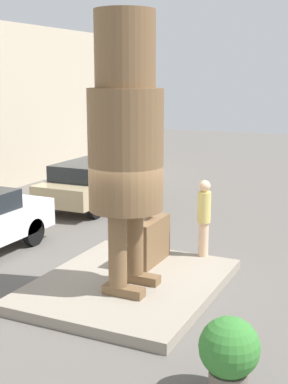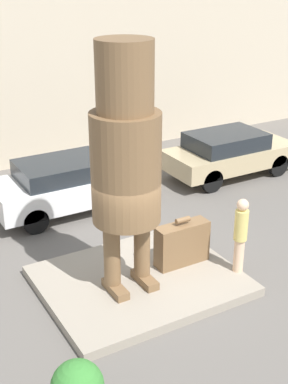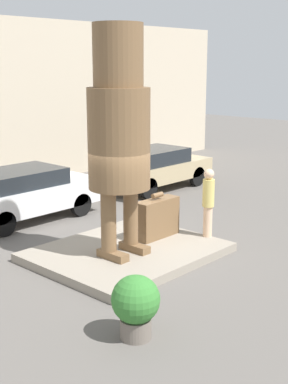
{
  "view_description": "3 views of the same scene",
  "coord_description": "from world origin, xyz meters",
  "px_view_note": "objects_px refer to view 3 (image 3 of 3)",
  "views": [
    {
      "loc": [
        -8.69,
        -4.41,
        4.06
      ],
      "look_at": [
        0.58,
        -0.05,
        1.83
      ],
      "focal_mm": 50.0,
      "sensor_mm": 36.0,
      "label": 1
    },
    {
      "loc": [
        -4.74,
        -8.42,
        6.37
      ],
      "look_at": [
        0.24,
        0.24,
        2.02
      ],
      "focal_mm": 50.0,
      "sensor_mm": 36.0,
      "label": 2
    },
    {
      "loc": [
        -8.29,
        -8.2,
        4.34
      ],
      "look_at": [
        0.37,
        -0.19,
        1.49
      ],
      "focal_mm": 50.0,
      "sensor_mm": 36.0,
      "label": 3
    }
  ],
  "objects_px": {
    "parked_car_white": "(25,193)",
    "parked_car_tan": "(155,167)",
    "giant_suitcase": "(157,218)",
    "tourist": "(208,200)",
    "planter_pot": "(136,304)",
    "statue_figure": "(119,124)"
  },
  "relations": [
    {
      "from": "planter_pot",
      "to": "giant_suitcase",
      "type": "bearing_deg",
      "value": 37.13
    },
    {
      "from": "statue_figure",
      "to": "planter_pot",
      "type": "bearing_deg",
      "value": -130.55
    },
    {
      "from": "tourist",
      "to": "planter_pot",
      "type": "height_order",
      "value": "tourist"
    },
    {
      "from": "statue_figure",
      "to": "parked_car_white",
      "type": "bearing_deg",
      "value": 83.35
    },
    {
      "from": "parked_car_tan",
      "to": "planter_pot",
      "type": "bearing_deg",
      "value": -140.09
    },
    {
      "from": "tourist",
      "to": "parked_car_tan",
      "type": "xyz_separation_m",
      "value": [
        3.59,
        4.91,
        -0.34
      ]
    },
    {
      "from": "parked_car_tan",
      "to": "parked_car_white",
      "type": "bearing_deg",
      "value": 178.96
    },
    {
      "from": "giant_suitcase",
      "to": "parked_car_white",
      "type": "relative_size",
      "value": 0.29
    },
    {
      "from": "planter_pot",
      "to": "parked_car_white",
      "type": "bearing_deg",
      "value": 68.44
    },
    {
      "from": "parked_car_tan",
      "to": "planter_pot",
      "type": "height_order",
      "value": "parked_car_tan"
    },
    {
      "from": "parked_car_white",
      "to": "parked_car_tan",
      "type": "bearing_deg",
      "value": -1.04
    },
    {
      "from": "giant_suitcase",
      "to": "parked_car_white",
      "type": "xyz_separation_m",
      "value": [
        -0.95,
        4.13,
        0.13
      ]
    },
    {
      "from": "giant_suitcase",
      "to": "tourist",
      "type": "relative_size",
      "value": 0.72
    },
    {
      "from": "tourist",
      "to": "parked_car_white",
      "type": "distance_m",
      "value": 5.34
    },
    {
      "from": "parked_car_white",
      "to": "giant_suitcase",
      "type": "bearing_deg",
      "value": -76.99
    },
    {
      "from": "parked_car_tan",
      "to": "tourist",
      "type": "bearing_deg",
      "value": -126.22
    },
    {
      "from": "parked_car_white",
      "to": "planter_pot",
      "type": "height_order",
      "value": "parked_car_white"
    },
    {
      "from": "statue_figure",
      "to": "tourist",
      "type": "xyz_separation_m",
      "value": [
        2.33,
        -0.69,
        -1.97
      ]
    },
    {
      "from": "planter_pot",
      "to": "tourist",
      "type": "bearing_deg",
      "value": 22.76
    },
    {
      "from": "parked_car_white",
      "to": "planter_pot",
      "type": "distance_m",
      "value": 7.44
    },
    {
      "from": "parked_car_white",
      "to": "parked_car_tan",
      "type": "distance_m",
      "value": 5.42
    },
    {
      "from": "tourist",
      "to": "parked_car_white",
      "type": "xyz_separation_m",
      "value": [
        -1.83,
        5.0,
        -0.32
      ]
    }
  ]
}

